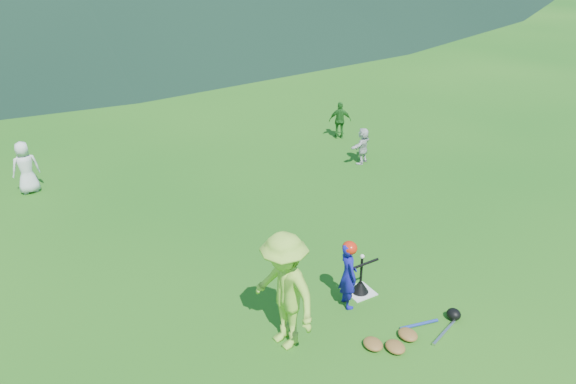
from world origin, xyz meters
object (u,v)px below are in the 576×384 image
object	(u,v)px
batter_child	(348,275)
batting_tee	(360,286)
fielder_a	(26,167)
fielder_c	(340,120)
fielder_d	(363,146)
equipment_pile	(408,335)
home_plate	(360,292)
adult_coach	(284,291)

from	to	relation	value
batter_child	batting_tee	distance (m)	0.64
fielder_a	fielder_c	size ratio (longest dim) A/B	1.15
fielder_a	fielder_d	bearing A→B (deg)	157.97
batter_child	equipment_pile	world-z (taller)	batter_child
batter_child	fielder_c	xyz separation A→B (m)	(4.52, 6.70, -0.05)
batter_child	batting_tee	size ratio (longest dim) A/B	1.76
batter_child	fielder_a	size ratio (longest dim) A/B	0.95
fielder_d	equipment_pile	distance (m)	7.03
batter_child	fielder_d	distance (m)	6.24
home_plate	fielder_c	world-z (taller)	fielder_c
fielder_c	batting_tee	xyz separation A→B (m)	(-4.12, -6.54, -0.42)
fielder_d	batting_tee	size ratio (longest dim) A/B	1.44
adult_coach	fielder_d	size ratio (longest dim) A/B	1.95
fielder_d	batter_child	bearing A→B (deg)	23.58
fielder_a	fielder_d	world-z (taller)	fielder_a
fielder_a	fielder_d	distance (m)	8.33
fielder_a	batting_tee	distance (m)	8.45
equipment_pile	fielder_d	bearing A→B (deg)	58.97
home_plate	equipment_pile	bearing A→B (deg)	-93.01
fielder_a	fielder_c	world-z (taller)	fielder_a
batter_child	fielder_c	bearing A→B (deg)	-21.98
adult_coach	batting_tee	xyz separation A→B (m)	(1.78, 0.46, -0.82)
batter_child	fielder_a	bearing A→B (deg)	40.38
home_plate	fielder_a	size ratio (longest dim) A/B	0.36
adult_coach	fielder_a	distance (m)	8.10
fielder_d	batting_tee	distance (m)	5.88
batter_child	equipment_pile	xyz separation A→B (m)	(0.33, -1.18, -0.53)
fielder_a	equipment_pile	xyz separation A→B (m)	(4.31, -8.55, -0.57)
fielder_c	batting_tee	distance (m)	7.74
batter_child	fielder_d	size ratio (longest dim) A/B	1.23
fielder_c	batting_tee	size ratio (longest dim) A/B	1.62
batting_tee	adult_coach	bearing A→B (deg)	-165.62
batter_child	equipment_pile	bearing A→B (deg)	-152.20
batting_tee	equipment_pile	xyz separation A→B (m)	(-0.07, -1.34, -0.06)
home_plate	batting_tee	size ratio (longest dim) A/B	0.66
fielder_d	batting_tee	bearing A→B (deg)	25.61
home_plate	batter_child	distance (m)	0.73
fielder_a	fielder_c	xyz separation A→B (m)	(8.50, -0.67, -0.08)
adult_coach	fielder_c	size ratio (longest dim) A/B	1.73
fielder_d	equipment_pile	bearing A→B (deg)	31.78
fielder_a	equipment_pile	distance (m)	9.59
home_plate	fielder_d	distance (m)	5.88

